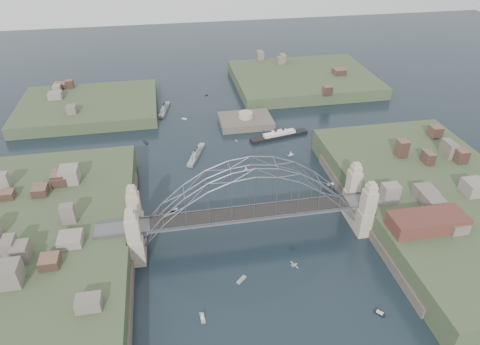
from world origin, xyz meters
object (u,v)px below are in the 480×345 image
object	(u,v)px
naval_cruiser_near	(196,154)
ocean_liner	(279,135)
fort_island	(246,125)
wharf_shed	(427,222)
bridge	(252,201)
naval_cruiser_far	(164,109)

from	to	relation	value
naval_cruiser_near	ocean_liner	xyz separation A→B (m)	(34.21, 8.38, 0.16)
fort_island	wharf_shed	bearing A→B (deg)	-69.15
bridge	naval_cruiser_far	bearing A→B (deg)	103.57
wharf_shed	ocean_liner	size ratio (longest dim) A/B	0.81
naval_cruiser_far	ocean_liner	xyz separation A→B (m)	(44.60, -34.15, 0.10)
naval_cruiser_near	naval_cruiser_far	size ratio (longest dim) A/B	1.01
wharf_shed	naval_cruiser_far	size ratio (longest dim) A/B	1.25
fort_island	naval_cruiser_far	world-z (taller)	fort_island
bridge	naval_cruiser_near	bearing A→B (deg)	103.41
bridge	ocean_liner	distance (m)	61.26
bridge	ocean_liner	world-z (taller)	bridge
bridge	fort_island	distance (m)	72.14
wharf_shed	naval_cruiser_far	distance (m)	123.17
naval_cruiser_near	naval_cruiser_far	distance (m)	43.78
fort_island	wharf_shed	distance (m)	90.48
naval_cruiser_far	ocean_liner	world-z (taller)	ocean_liner
naval_cruiser_far	ocean_liner	distance (m)	56.17
bridge	naval_cruiser_near	xyz separation A→B (m)	(-11.27, 47.27, -11.55)
naval_cruiser_far	ocean_liner	size ratio (longest dim) A/B	0.65
bridge	fort_island	bearing A→B (deg)	80.27
fort_island	ocean_liner	xyz separation A→B (m)	(10.93, -14.35, 1.27)
fort_island	naval_cruiser_near	world-z (taller)	fort_island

